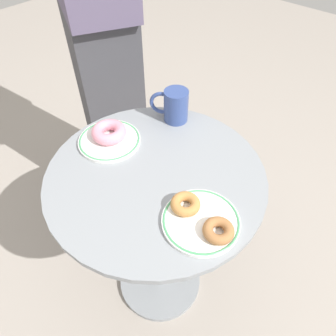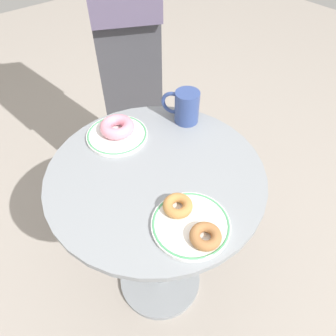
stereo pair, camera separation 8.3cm
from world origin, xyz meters
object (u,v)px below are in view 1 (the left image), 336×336
at_px(donut_pink_frosted, 109,132).
at_px(coffee_mug, 175,106).
at_px(donut_cinnamon, 218,230).
at_px(cafe_table, 158,222).
at_px(plate_left, 110,140).
at_px(donut_old_fashioned, 185,204).
at_px(person_figure, 97,20).
at_px(plate_right, 201,221).

height_order(donut_pink_frosted, coffee_mug, coffee_mug).
xyz_separation_m(donut_cinnamon, coffee_mug, (-0.36, 0.26, 0.03)).
distance_m(cafe_table, plate_left, 0.32).
xyz_separation_m(donut_pink_frosted, donut_old_fashioned, (0.34, -0.05, -0.01)).
bearing_deg(person_figure, donut_pink_frosted, -37.98).
xyz_separation_m(donut_cinnamon, person_figure, (-0.78, 0.32, 0.16)).
height_order(coffee_mug, person_figure, person_figure).
distance_m(plate_left, coffee_mug, 0.23).
relative_size(cafe_table, donut_pink_frosted, 6.77).
xyz_separation_m(plate_left, coffee_mug, (0.07, 0.21, 0.05)).
bearing_deg(donut_cinnamon, donut_old_fashioned, 175.88).
height_order(cafe_table, donut_cinnamon, donut_cinnamon).
bearing_deg(plate_right, plate_left, 173.03).
bearing_deg(donut_old_fashioned, coffee_mug, 135.21).
xyz_separation_m(plate_right, donut_cinnamon, (0.05, -0.00, 0.02)).
height_order(cafe_table, plate_right, plate_right).
height_order(donut_pink_frosted, donut_old_fashioned, donut_pink_frosted).
relative_size(plate_right, person_figure, 0.10).
bearing_deg(cafe_table, donut_old_fashioned, -16.36).
bearing_deg(person_figure, donut_old_fashioned, -24.95).
height_order(plate_left, donut_old_fashioned, donut_old_fashioned).
relative_size(cafe_table, plate_left, 3.80).
height_order(plate_left, coffee_mug, coffee_mug).
height_order(cafe_table, donut_pink_frosted, donut_pink_frosted).
bearing_deg(cafe_table, donut_pink_frosted, 177.63).
xyz_separation_m(plate_right, donut_pink_frosted, (-0.39, 0.05, 0.02)).
height_order(donut_old_fashioned, person_figure, person_figure).
height_order(donut_cinnamon, person_figure, person_figure).
bearing_deg(donut_old_fashioned, person_figure, 155.05).
distance_m(plate_left, plate_right, 0.38).
height_order(cafe_table, donut_old_fashioned, donut_old_fashioned).
height_order(plate_right, coffee_mug, coffee_mug).
distance_m(donut_pink_frosted, coffee_mug, 0.22).
xyz_separation_m(plate_left, plate_right, (0.38, -0.05, 0.00)).
relative_size(donut_old_fashioned, coffee_mug, 0.64).
xyz_separation_m(donut_pink_frosted, coffee_mug, (0.08, 0.21, 0.02)).
distance_m(donut_cinnamon, donut_old_fashioned, 0.10).
relative_size(donut_cinnamon, coffee_mug, 0.64).
relative_size(plate_left, person_figure, 0.10).
distance_m(donut_pink_frosted, donut_cinnamon, 0.44).
bearing_deg(donut_old_fashioned, donut_cinnamon, -4.12).
distance_m(plate_left, person_figure, 0.48).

